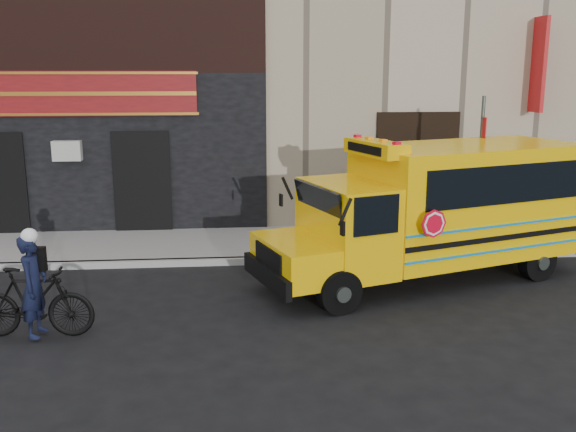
% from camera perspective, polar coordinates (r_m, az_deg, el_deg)
% --- Properties ---
extents(ground, '(120.00, 120.00, 0.00)m').
position_cam_1_polar(ground, '(11.93, -0.44, -7.88)').
color(ground, black).
rests_on(ground, ground).
extents(curb, '(40.00, 0.20, 0.15)m').
position_cam_1_polar(curb, '(14.36, -1.26, -3.94)').
color(curb, '#999A94').
rests_on(curb, ground).
extents(sidewalk, '(40.00, 3.00, 0.15)m').
position_cam_1_polar(sidewalk, '(15.80, -1.61, -2.37)').
color(sidewalk, gray).
rests_on(sidewalk, ground).
extents(building, '(20.00, 10.70, 12.00)m').
position_cam_1_polar(building, '(21.67, -2.88, 17.88)').
color(building, tan).
rests_on(building, sidewalk).
extents(school_bus, '(7.22, 4.24, 2.92)m').
position_cam_1_polar(school_bus, '(13.39, 13.43, 0.81)').
color(school_bus, black).
rests_on(school_bus, ground).
extents(sign_pole, '(0.08, 0.32, 3.67)m').
position_cam_1_polar(sign_pole, '(15.14, 16.65, 3.88)').
color(sign_pole, '#404843').
rests_on(sign_pole, ground).
extents(bicycle, '(1.98, 0.69, 1.17)m').
position_cam_1_polar(bicycle, '(11.15, -21.70, -7.14)').
color(bicycle, black).
rests_on(bicycle, ground).
extents(cyclist, '(0.46, 0.64, 1.66)m').
position_cam_1_polar(cyclist, '(11.00, -21.64, -6.04)').
color(cyclist, black).
rests_on(cyclist, ground).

